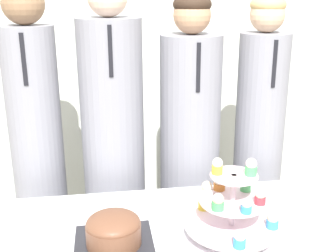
# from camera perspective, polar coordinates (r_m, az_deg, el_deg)

# --- Properties ---
(wall_back) EXTENTS (9.00, 0.06, 2.70)m
(wall_back) POSITION_cam_1_polar(r_m,az_deg,el_deg) (2.68, -4.76, 13.06)
(wall_back) COLOR silver
(wall_back) RESTS_ON ground_plane
(round_cake) EXTENTS (0.27, 0.27, 0.12)m
(round_cake) POSITION_cam_1_polar(r_m,az_deg,el_deg) (1.50, -7.39, -13.91)
(round_cake) COLOR #232328
(round_cake) RESTS_ON table
(cupcake_stand) EXTENTS (0.34, 0.34, 0.30)m
(cupcake_stand) POSITION_cam_1_polar(r_m,az_deg,el_deg) (1.52, 8.67, -10.49)
(cupcake_stand) COLOR silver
(cupcake_stand) RESTS_ON table
(student_0) EXTENTS (0.24, 0.25, 1.62)m
(student_0) POSITION_cam_1_polar(r_m,az_deg,el_deg) (2.12, -17.13, -4.27)
(student_0) COLOR gray
(student_0) RESTS_ON ground_plane
(student_1) EXTENTS (0.30, 0.31, 1.64)m
(student_1) POSITION_cam_1_polar(r_m,az_deg,el_deg) (2.10, -7.32, -4.26)
(student_1) COLOR gray
(student_1) RESTS_ON ground_plane
(student_2) EXTENTS (0.30, 0.30, 1.56)m
(student_2) POSITION_cam_1_polar(r_m,az_deg,el_deg) (2.16, 2.94, -4.79)
(student_2) COLOR gray
(student_2) RESTS_ON ground_plane
(student_3) EXTENTS (0.25, 0.25, 1.55)m
(student_3) POSITION_cam_1_polar(r_m,az_deg,el_deg) (2.26, 12.06, -3.85)
(student_3) COLOR gray
(student_3) RESTS_ON ground_plane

